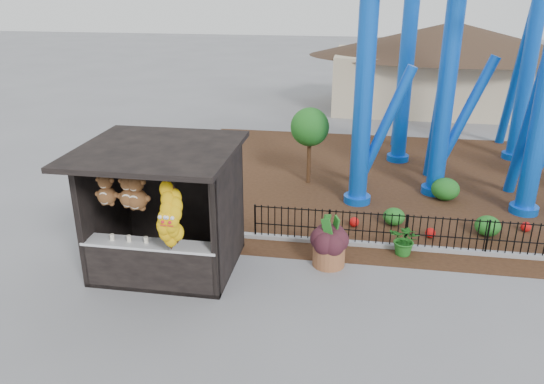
% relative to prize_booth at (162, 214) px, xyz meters
% --- Properties ---
extents(ground, '(120.00, 120.00, 0.00)m').
position_rel_prize_booth_xyz_m(ground, '(2.98, -0.91, -1.53)').
color(ground, slate).
rests_on(ground, ground).
extents(mulch_bed, '(18.00, 12.00, 0.02)m').
position_rel_prize_booth_xyz_m(mulch_bed, '(6.98, 7.09, -1.52)').
color(mulch_bed, '#331E11').
rests_on(mulch_bed, ground).
extents(curb, '(18.00, 0.18, 0.12)m').
position_rel_prize_booth_xyz_m(curb, '(6.98, 2.09, -1.47)').
color(curb, gray).
rests_on(curb, ground).
extents(prize_booth, '(3.50, 3.40, 3.12)m').
position_rel_prize_booth_xyz_m(prize_booth, '(0.00, 0.00, 0.00)').
color(prize_booth, black).
rests_on(prize_booth, ground).
extents(picket_fence, '(12.20, 0.06, 1.00)m').
position_rel_prize_booth_xyz_m(picket_fence, '(7.88, 2.09, -1.03)').
color(picket_fence, black).
rests_on(picket_fence, ground).
extents(terracotta_planter, '(1.06, 1.06, 0.58)m').
position_rel_prize_booth_xyz_m(terracotta_planter, '(3.85, 0.95, -1.24)').
color(terracotta_planter, brown).
rests_on(terracotta_planter, ground).
extents(planter_foliage, '(0.70, 0.70, 0.64)m').
position_rel_prize_booth_xyz_m(planter_foliage, '(3.85, 0.95, -0.63)').
color(planter_foliage, '#32141B').
rests_on(planter_foliage, terracotta_planter).
extents(potted_plant, '(0.98, 0.92, 0.87)m').
position_rel_prize_booth_xyz_m(potted_plant, '(5.74, 1.79, -1.09)').
color(potted_plant, '#215F1C').
rests_on(potted_plant, ground).
extents(landscaping, '(8.62, 3.47, 0.71)m').
position_rel_prize_booth_xyz_m(landscaping, '(8.11, 4.60, -1.22)').
color(landscaping, '#1B5A1A').
rests_on(landscaping, mulch_bed).
extents(pavilion, '(15.00, 15.00, 4.80)m').
position_rel_prize_booth_xyz_m(pavilion, '(8.98, 19.09, 1.54)').
color(pavilion, '#BFAD8C').
rests_on(pavilion, ground).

